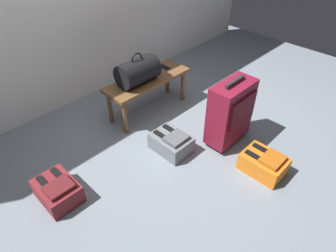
{
  "coord_description": "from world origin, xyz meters",
  "views": [
    {
      "loc": [
        -1.53,
        -1.36,
        1.99
      ],
      "look_at": [
        0.02,
        0.17,
        0.25
      ],
      "focal_mm": 31.03,
      "sensor_mm": 36.0,
      "label": 1
    }
  ],
  "objects_px": {
    "cell_phone": "(164,67)",
    "bench": "(148,84)",
    "backpack_orange": "(264,163)",
    "backpack_grey": "(171,143)",
    "duffel_bag_black": "(138,71)",
    "suitcase_upright_burgundy": "(231,112)",
    "backpack_maroon": "(58,191)"
  },
  "relations": [
    {
      "from": "suitcase_upright_burgundy",
      "to": "backpack_orange",
      "type": "xyz_separation_m",
      "value": [
        -0.11,
        -0.48,
        -0.27
      ]
    },
    {
      "from": "bench",
      "to": "backpack_grey",
      "type": "distance_m",
      "value": 0.78
    },
    {
      "from": "duffel_bag_black",
      "to": "cell_phone",
      "type": "bearing_deg",
      "value": 6.15
    },
    {
      "from": "cell_phone",
      "to": "backpack_orange",
      "type": "height_order",
      "value": "cell_phone"
    },
    {
      "from": "backpack_orange",
      "to": "backpack_grey",
      "type": "height_order",
      "value": "same"
    },
    {
      "from": "duffel_bag_black",
      "to": "cell_phone",
      "type": "distance_m",
      "value": 0.46
    },
    {
      "from": "suitcase_upright_burgundy",
      "to": "backpack_orange",
      "type": "height_order",
      "value": "suitcase_upright_burgundy"
    },
    {
      "from": "cell_phone",
      "to": "bench",
      "type": "bearing_deg",
      "value": -171.37
    },
    {
      "from": "backpack_grey",
      "to": "suitcase_upright_burgundy",
      "type": "bearing_deg",
      "value": -31.47
    },
    {
      "from": "bench",
      "to": "suitcase_upright_burgundy",
      "type": "bearing_deg",
      "value": -78.82
    },
    {
      "from": "bench",
      "to": "cell_phone",
      "type": "relative_size",
      "value": 6.94
    },
    {
      "from": "backpack_maroon",
      "to": "duffel_bag_black",
      "type": "bearing_deg",
      "value": 17.99
    },
    {
      "from": "bench",
      "to": "duffel_bag_black",
      "type": "bearing_deg",
      "value": 180.0
    },
    {
      "from": "backpack_orange",
      "to": "backpack_grey",
      "type": "xyz_separation_m",
      "value": [
        -0.38,
        0.79,
        0.0
      ]
    },
    {
      "from": "duffel_bag_black",
      "to": "backpack_grey",
      "type": "xyz_separation_m",
      "value": [
        -0.18,
        -0.66,
        -0.46
      ]
    },
    {
      "from": "cell_phone",
      "to": "backpack_grey",
      "type": "bearing_deg",
      "value": -130.9
    },
    {
      "from": "suitcase_upright_burgundy",
      "to": "backpack_orange",
      "type": "bearing_deg",
      "value": -103.2
    },
    {
      "from": "bench",
      "to": "cell_phone",
      "type": "xyz_separation_m",
      "value": [
        0.31,
        0.05,
        0.07
      ]
    },
    {
      "from": "backpack_maroon",
      "to": "backpack_orange",
      "type": "bearing_deg",
      "value": -35.6
    },
    {
      "from": "bench",
      "to": "duffel_bag_black",
      "type": "xyz_separation_m",
      "value": [
        -0.13,
        0.0,
        0.2
      ]
    },
    {
      "from": "bench",
      "to": "backpack_orange",
      "type": "height_order",
      "value": "bench"
    },
    {
      "from": "bench",
      "to": "backpack_orange",
      "type": "relative_size",
      "value": 2.63
    },
    {
      "from": "suitcase_upright_burgundy",
      "to": "backpack_grey",
      "type": "distance_m",
      "value": 0.64
    },
    {
      "from": "bench",
      "to": "suitcase_upright_burgundy",
      "type": "distance_m",
      "value": 0.99
    },
    {
      "from": "bench",
      "to": "backpack_maroon",
      "type": "relative_size",
      "value": 2.63
    },
    {
      "from": "cell_phone",
      "to": "backpack_maroon",
      "type": "height_order",
      "value": "cell_phone"
    },
    {
      "from": "backpack_grey",
      "to": "backpack_orange",
      "type": "bearing_deg",
      "value": -64.06
    },
    {
      "from": "backpack_grey",
      "to": "duffel_bag_black",
      "type": "bearing_deg",
      "value": 74.81
    },
    {
      "from": "suitcase_upright_burgundy",
      "to": "backpack_grey",
      "type": "xyz_separation_m",
      "value": [
        -0.5,
        0.3,
        -0.27
      ]
    },
    {
      "from": "duffel_bag_black",
      "to": "backpack_maroon",
      "type": "distance_m",
      "value": 1.4
    },
    {
      "from": "backpack_orange",
      "to": "backpack_grey",
      "type": "bearing_deg",
      "value": 115.94
    },
    {
      "from": "suitcase_upright_burgundy",
      "to": "backpack_orange",
      "type": "relative_size",
      "value": 1.86
    }
  ]
}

